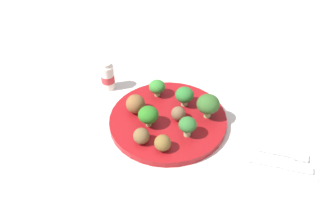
% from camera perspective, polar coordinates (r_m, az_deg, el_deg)
% --- Properties ---
extents(ground_plane, '(4.00, 4.00, 0.00)m').
position_cam_1_polar(ground_plane, '(0.97, 0.00, -1.59)').
color(ground_plane, silver).
extents(plate, '(0.28, 0.28, 0.02)m').
position_cam_1_polar(plate, '(0.96, 0.00, -1.24)').
color(plate, maroon).
rests_on(plate, ground_plane).
extents(broccoli_floret_front_left, '(0.05, 0.05, 0.06)m').
position_cam_1_polar(broccoli_floret_front_left, '(0.94, 5.72, 1.08)').
color(broccoli_floret_front_left, '#91D072').
rests_on(broccoli_floret_front_left, plate).
extents(broccoli_floret_back_left, '(0.05, 0.05, 0.05)m').
position_cam_1_polar(broccoli_floret_back_left, '(0.92, -2.81, -0.43)').
color(broccoli_floret_back_left, '#A2C66D').
rests_on(broccoli_floret_back_left, plate).
extents(broccoli_floret_front_right, '(0.05, 0.05, 0.05)m').
position_cam_1_polar(broccoli_floret_front_right, '(0.97, 2.37, 2.40)').
color(broccoli_floret_front_right, '#96B87B').
rests_on(broccoli_floret_front_right, plate).
extents(broccoli_floret_far_rim, '(0.04, 0.04, 0.05)m').
position_cam_1_polar(broccoli_floret_far_rim, '(0.89, 2.80, -1.88)').
color(broccoli_floret_far_rim, '#A1C980').
rests_on(broccoli_floret_far_rim, plate).
extents(broccoli_floret_back_right, '(0.04, 0.04, 0.04)m').
position_cam_1_polar(broccoli_floret_back_right, '(1.00, -1.55, 3.59)').
color(broccoli_floret_back_right, '#9FCB78').
rests_on(broccoli_floret_back_right, plate).
extents(meatball_back_left, '(0.04, 0.04, 0.04)m').
position_cam_1_polar(meatball_back_left, '(0.87, -0.77, -4.42)').
color(meatball_back_left, brown).
rests_on(meatball_back_left, plate).
extents(meatball_front_left, '(0.05, 0.05, 0.05)m').
position_cam_1_polar(meatball_front_left, '(0.96, -4.64, 1.14)').
color(meatball_front_left, brown).
rests_on(meatball_front_left, plate).
extents(meatball_front_right, '(0.03, 0.03, 0.03)m').
position_cam_1_polar(meatball_front_right, '(0.94, 1.47, -0.22)').
color(meatball_front_right, brown).
rests_on(meatball_front_right, plate).
extents(meatball_mid_right, '(0.04, 0.04, 0.04)m').
position_cam_1_polar(meatball_mid_right, '(0.89, -3.80, -3.42)').
color(meatball_mid_right, brown).
rests_on(meatball_mid_right, plate).
extents(napkin, '(0.18, 0.13, 0.01)m').
position_cam_1_polar(napkin, '(0.91, 15.45, -6.62)').
color(napkin, white).
rests_on(napkin, ground_plane).
extents(fork, '(0.12, 0.03, 0.01)m').
position_cam_1_polar(fork, '(0.92, 16.13, -5.70)').
color(fork, silver).
rests_on(fork, napkin).
extents(knife, '(0.15, 0.04, 0.01)m').
position_cam_1_polar(knife, '(0.90, 15.80, -7.29)').
color(knife, silver).
rests_on(knife, napkin).
extents(yogurt_bottle, '(0.04, 0.04, 0.08)m').
position_cam_1_polar(yogurt_bottle, '(1.06, -8.56, 4.96)').
color(yogurt_bottle, white).
rests_on(yogurt_bottle, ground_plane).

